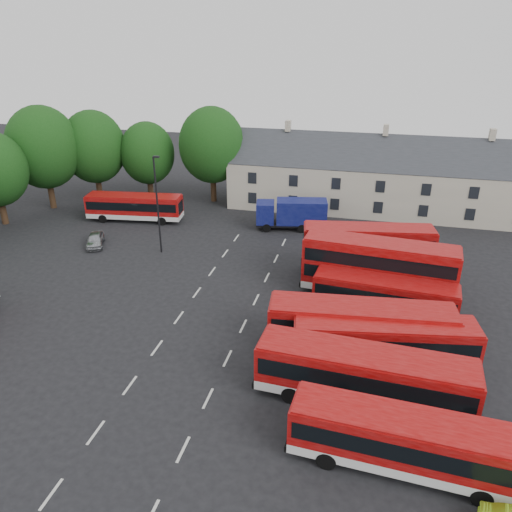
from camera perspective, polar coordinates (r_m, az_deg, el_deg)
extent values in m
plane|color=black|center=(36.56, -9.99, -8.55)|extent=(140.00, 140.00, 0.00)
cube|color=beige|center=(27.48, -22.36, -23.87)|extent=(0.15, 1.80, 0.01)
cube|color=beige|center=(29.68, -17.85, -18.65)|extent=(0.15, 1.80, 0.01)
cube|color=beige|center=(32.24, -14.22, -14.13)|extent=(0.15, 1.80, 0.01)
cube|color=beige|center=(35.06, -11.26, -10.26)|extent=(0.15, 1.80, 0.01)
cube|color=beige|center=(38.10, -8.82, -6.96)|extent=(0.15, 1.80, 0.01)
cube|color=beige|center=(41.30, -6.77, -4.16)|extent=(0.15, 1.80, 0.01)
cube|color=beige|center=(44.62, -5.04, -1.76)|extent=(0.15, 1.80, 0.01)
cube|color=beige|center=(48.06, -3.55, 0.30)|extent=(0.15, 1.80, 0.01)
cube|color=beige|center=(51.57, -2.26, 2.09)|extent=(0.15, 1.80, 0.01)
cube|color=beige|center=(27.83, -8.32, -21.02)|extent=(0.15, 1.80, 0.01)
cube|color=beige|center=(30.54, -5.51, -15.89)|extent=(0.15, 1.80, 0.01)
cube|color=beige|center=(33.50, -3.28, -11.60)|extent=(0.15, 1.80, 0.01)
cube|color=beige|center=(36.67, -1.48, -8.01)|extent=(0.15, 1.80, 0.01)
cube|color=beige|center=(39.98, 0.00, -5.00)|extent=(0.15, 1.80, 0.01)
cube|color=beige|center=(43.41, 1.25, -2.46)|extent=(0.15, 1.80, 0.01)
cube|color=beige|center=(46.93, 2.30, -0.29)|extent=(0.15, 1.80, 0.01)
cube|color=beige|center=(50.53, 3.21, 1.57)|extent=(0.15, 1.80, 0.01)
cylinder|color=black|center=(61.41, -27.00, 4.94)|extent=(0.70, 0.70, 3.67)
cylinder|color=black|center=(64.56, -22.40, 6.98)|extent=(0.70, 0.70, 4.38)
ellipsoid|color=#133D10|center=(63.36, -23.15, 11.34)|extent=(8.25, 8.25, 9.49)
cylinder|color=black|center=(65.63, -17.54, 7.81)|extent=(0.70, 0.70, 4.02)
ellipsoid|color=#133D10|center=(64.52, -18.07, 11.77)|extent=(7.59, 7.59, 8.73)
cylinder|color=black|center=(64.60, -11.99, 7.92)|extent=(0.70, 0.70, 3.50)
ellipsoid|color=#133D10|center=(63.58, -12.31, 11.42)|extent=(6.60, 6.60, 7.59)
cylinder|color=black|center=(62.47, -4.90, 8.13)|extent=(0.70, 0.70, 4.20)
ellipsoid|color=#133D10|center=(61.27, -5.07, 12.50)|extent=(7.92, 7.92, 9.11)
cube|color=beige|center=(60.23, 13.95, 7.51)|extent=(35.00, 7.00, 5.50)
cube|color=#2D3035|center=(59.51, 14.22, 10.03)|extent=(35.70, 7.13, 7.13)
cube|color=beige|center=(59.55, 3.68, 14.64)|extent=(0.60, 0.90, 1.20)
cube|color=beige|center=(58.68, 14.63, 13.77)|extent=(0.60, 0.90, 1.20)
cube|color=beige|center=(59.86, 25.41, 12.43)|extent=(0.60, 0.90, 1.20)
cube|color=silver|center=(27.18, 16.40, -21.06)|extent=(11.20, 3.25, 0.55)
cube|color=#950909|center=(26.31, 16.74, -19.13)|extent=(11.20, 3.25, 1.96)
cube|color=black|center=(26.28, 16.76, -19.05)|extent=(10.76, 3.28, 0.95)
cube|color=#950909|center=(25.63, 17.03, -17.46)|extent=(10.97, 3.14, 0.12)
cylinder|color=black|center=(26.63, 8.03, -22.12)|extent=(1.02, 0.35, 1.00)
cylinder|color=black|center=(28.58, 23.97, -20.50)|extent=(1.02, 0.35, 1.00)
cube|color=silver|center=(30.26, 12.03, -14.76)|extent=(12.30, 3.48, 0.61)
cube|color=#950909|center=(29.41, 12.27, -12.67)|extent=(12.30, 3.48, 2.16)
cube|color=black|center=(29.38, 12.28, -12.59)|extent=(11.82, 3.52, 1.05)
cube|color=#950909|center=(28.75, 12.47, -10.87)|extent=(12.05, 3.36, 0.13)
cylinder|color=black|center=(29.86, 4.01, -15.56)|extent=(1.12, 0.37, 1.11)
cylinder|color=black|center=(31.56, 19.47, -14.61)|extent=(1.12, 0.37, 1.11)
cube|color=silver|center=(33.45, 14.24, -10.82)|extent=(11.68, 4.40, 0.57)
cube|color=#950909|center=(32.73, 14.47, -8.97)|extent=(11.68, 4.40, 2.02)
cube|color=black|center=(32.70, 14.48, -8.89)|extent=(11.24, 4.38, 0.99)
cube|color=#950909|center=(32.17, 14.67, -7.39)|extent=(11.44, 4.26, 0.12)
cylinder|color=black|center=(32.21, 7.95, -12.39)|extent=(1.07, 0.45, 1.04)
cylinder|color=black|center=(35.38, 19.82, -10.04)|extent=(1.07, 0.45, 1.04)
cube|color=silver|center=(34.47, 11.73, -9.27)|extent=(12.32, 3.99, 0.60)
cube|color=#950909|center=(33.73, 11.93, -7.33)|extent=(12.32, 3.99, 2.14)
cube|color=black|center=(33.70, 11.93, -7.25)|extent=(11.85, 4.01, 1.04)
cube|color=#950909|center=(33.16, 12.10, -5.68)|extent=(12.07, 3.86, 0.13)
cylinder|color=black|center=(33.48, 5.08, -10.55)|extent=(1.13, 0.42, 1.10)
cylinder|color=black|center=(36.22, 17.76, -8.78)|extent=(1.13, 0.42, 1.10)
cube|color=silver|center=(38.86, 14.30, -5.56)|extent=(10.61, 3.33, 0.52)
cube|color=#950909|center=(38.29, 14.48, -4.03)|extent=(10.61, 3.33, 1.85)
cube|color=black|center=(38.26, 14.49, -3.97)|extent=(10.20, 3.35, 0.90)
cube|color=#950909|center=(37.84, 14.64, -2.73)|extent=(10.40, 3.21, 0.11)
cylinder|color=black|center=(38.33, 9.12, -5.95)|extent=(0.97, 0.35, 0.95)
cylinder|color=black|center=(39.93, 19.19, -5.80)|extent=(0.97, 0.35, 0.95)
cube|color=silver|center=(41.11, 13.57, -3.56)|extent=(11.97, 3.76, 0.59)
cube|color=#950909|center=(40.19, 13.86, -0.94)|extent=(11.97, 3.76, 3.59)
cube|color=black|center=(40.49, 13.76, -1.83)|extent=(11.51, 3.78, 1.02)
cube|color=#950909|center=(39.45, 14.13, 1.48)|extent=(11.73, 3.64, 0.13)
cylinder|color=black|center=(40.58, 8.05, -3.94)|extent=(1.09, 0.40, 1.07)
cylinder|color=black|center=(42.28, 18.78, -3.87)|extent=(1.09, 0.40, 1.07)
cube|color=black|center=(39.90, 13.96, -0.04)|extent=(11.51, 3.78, 1.02)
cube|color=silver|center=(44.64, 12.41, -1.17)|extent=(11.26, 4.23, 0.55)
cube|color=#950909|center=(43.84, 12.64, 1.12)|extent=(11.26, 4.23, 3.35)
cube|color=black|center=(44.10, 12.56, 0.35)|extent=(10.83, 4.22, 0.95)
cube|color=#950909|center=(43.20, 12.85, 3.22)|extent=(11.02, 4.10, 0.12)
cylinder|color=black|center=(43.36, 7.95, -2.01)|extent=(1.03, 0.44, 1.00)
cylinder|color=black|center=(46.40, 16.51, -0.99)|extent=(1.03, 0.44, 1.00)
cube|color=black|center=(43.59, 12.71, 1.90)|extent=(10.83, 4.22, 0.95)
cube|color=silver|center=(57.62, -13.63, 4.66)|extent=(10.75, 3.68, 0.53)
cube|color=#950909|center=(57.24, -13.74, 5.78)|extent=(10.75, 3.68, 1.87)
cube|color=black|center=(57.22, -13.75, 5.83)|extent=(10.34, 3.68, 0.91)
cube|color=#950909|center=(56.94, -13.84, 6.71)|extent=(10.53, 3.56, 0.11)
cylinder|color=black|center=(58.00, -17.09, 4.10)|extent=(0.98, 0.38, 0.96)
cylinder|color=black|center=(57.64, -10.08, 4.70)|extent=(0.98, 0.38, 0.96)
cube|color=black|center=(53.80, 4.03, 3.71)|extent=(7.65, 3.32, 0.28)
cube|color=#0E1456|center=(53.37, 1.07, 5.03)|extent=(2.25, 2.62, 2.22)
cube|color=black|center=(53.29, 0.13, 5.38)|extent=(0.46, 1.95, 1.11)
cube|color=#0E1456|center=(53.36, 5.22, 5.08)|extent=(5.62, 3.27, 2.50)
cylinder|color=black|center=(52.88, 1.23, 3.22)|extent=(0.96, 0.43, 0.93)
cylinder|color=black|center=(54.97, 6.95, 3.90)|extent=(0.96, 0.43, 0.93)
imported|color=#9FA2A6|center=(51.97, -17.89, 1.80)|extent=(2.93, 4.09, 1.29)
cylinder|color=black|center=(47.45, -11.18, 5.59)|extent=(0.17, 0.17, 9.32)
cube|color=black|center=(46.07, -11.33, 11.05)|extent=(0.57, 0.26, 0.17)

